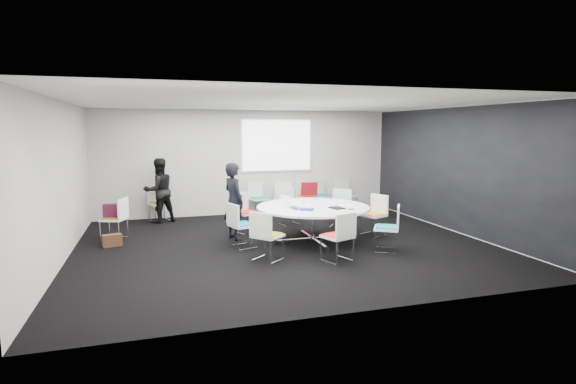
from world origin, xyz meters
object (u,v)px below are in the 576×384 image
object	(u,v)px
chair_back_b	(283,204)
maroon_bag	(113,210)
chair_back_c	(306,203)
person_main	(234,201)
chair_ring_e	(242,234)
conference_table	(313,215)
chair_back_d	(323,202)
chair_ring_f	(267,245)
chair_ring_d	(246,220)
chair_back_e	(346,201)
person_back	(159,190)
chair_ring_h	(387,237)
chair_person_back	(160,210)
chair_ring_b	(340,215)
chair_spare_left	(115,227)
chair_ring_a	(373,223)
laptop	(297,207)
cup	(304,201)
brown_bag	(112,240)
chair_ring_c	(290,213)
chair_ring_g	(338,246)
chair_back_a	(259,205)

from	to	relation	value
chair_back_b	maroon_bag	distance (m)	4.52
chair_back_c	person_main	xyz separation A→B (m)	(-2.44, -2.44, 0.53)
chair_ring_e	conference_table	bearing A→B (deg)	74.75
chair_back_d	person_main	size ratio (longest dim) A/B	0.55
conference_table	chair_back_c	world-z (taller)	chair_back_c
chair_ring_f	chair_back_c	xyz separation A→B (m)	(2.16, 4.15, 0.00)
chair_back_c	chair_back_d	distance (m)	0.50
chair_ring_d	chair_back_e	xyz separation A→B (m)	(3.27, 1.88, 0.00)
person_back	chair_ring_h	bearing A→B (deg)	112.58
conference_table	chair_ring_e	xyz separation A→B (m)	(-1.50, -0.10, -0.27)
conference_table	chair_back_e	xyz separation A→B (m)	(2.11, 3.05, -0.27)
chair_back_b	person_main	distance (m)	3.01
chair_back_e	chair_person_back	distance (m)	5.10
chair_ring_b	chair_spare_left	world-z (taller)	same
chair_ring_a	chair_back_c	size ratio (longest dim) A/B	1.00
chair_ring_d	chair_ring_e	size ratio (longest dim) A/B	1.00
laptop	chair_ring_e	bearing A→B (deg)	85.16
conference_table	laptop	bearing A→B (deg)	-161.85
chair_back_d	chair_ring_b	bearing A→B (deg)	55.50
cup	brown_bag	bearing A→B (deg)	174.73
chair_ring_c	cup	bearing A→B (deg)	73.55
chair_ring_c	chair_ring_e	xyz separation A→B (m)	(-1.50, -1.76, 0.00)
chair_ring_f	maroon_bag	size ratio (longest dim) A/B	2.20
chair_ring_g	chair_ring_f	bearing A→B (deg)	140.27
chair_ring_h	conference_table	bearing A→B (deg)	75.21
maroon_bag	brown_bag	distance (m)	0.75
conference_table	cup	size ratio (longest dim) A/B	25.55
person_main	brown_bag	bearing A→B (deg)	68.12
chair_ring_c	person_main	distance (m)	1.92
chair_ring_e	laptop	size ratio (longest dim) A/B	2.50
chair_back_c	chair_spare_left	bearing A→B (deg)	1.21
chair_ring_c	chair_ring_d	size ratio (longest dim) A/B	1.00
chair_ring_h	chair_back_d	distance (m)	4.17
chair_ring_e	chair_ring_h	size ratio (longest dim) A/B	1.00
chair_back_b	brown_bag	distance (m)	4.75
chair_back_e	chair_ring_f	bearing A→B (deg)	39.40
conference_table	maroon_bag	world-z (taller)	maroon_bag
chair_ring_a	brown_bag	world-z (taller)	chair_ring_a
chair_ring_e	chair_back_d	world-z (taller)	same
chair_ring_e	brown_bag	world-z (taller)	chair_ring_e
person_main	maroon_bag	bearing A→B (deg)	55.15
chair_back_c	chair_back_e	distance (m)	1.19
chair_back_a	chair_back_b	world-z (taller)	same
person_main	laptop	distance (m)	1.37
chair_ring_g	chair_back_d	xyz separation A→B (m)	(1.48, 4.51, 0.00)
chair_spare_left	chair_person_back	size ratio (longest dim) A/B	1.00
chair_back_a	chair_back_e	world-z (taller)	same
chair_ring_d	chair_ring_b	bearing A→B (deg)	150.17
chair_ring_a	chair_ring_g	distance (m)	2.19
chair_back_c	cup	xyz separation A→B (m)	(-0.99, -2.69, 0.50)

